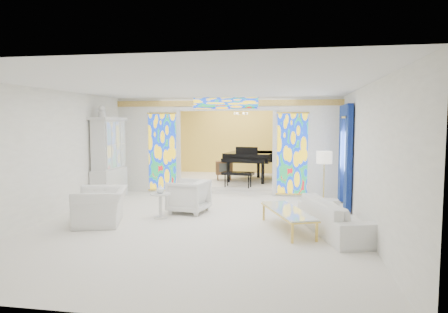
% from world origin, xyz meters
% --- Properties ---
extents(floor, '(12.00, 12.00, 0.00)m').
position_xyz_m(floor, '(0.00, 0.00, 0.00)').
color(floor, white).
rests_on(floor, ground).
extents(ceiling, '(7.00, 12.00, 0.02)m').
position_xyz_m(ceiling, '(0.00, 0.00, 3.00)').
color(ceiling, white).
rests_on(ceiling, wall_back).
extents(wall_back, '(7.00, 0.02, 3.00)m').
position_xyz_m(wall_back, '(0.00, 6.00, 1.50)').
color(wall_back, white).
rests_on(wall_back, floor).
extents(wall_front, '(7.00, 0.02, 3.00)m').
position_xyz_m(wall_front, '(0.00, -6.00, 1.50)').
color(wall_front, white).
rests_on(wall_front, floor).
extents(wall_left, '(0.02, 12.00, 3.00)m').
position_xyz_m(wall_left, '(-3.50, 0.00, 1.50)').
color(wall_left, white).
rests_on(wall_left, floor).
extents(wall_right, '(0.02, 12.00, 3.00)m').
position_xyz_m(wall_right, '(3.50, 0.00, 1.50)').
color(wall_right, white).
rests_on(wall_right, floor).
extents(partition_wall, '(7.00, 0.22, 3.00)m').
position_xyz_m(partition_wall, '(0.00, 2.00, 1.65)').
color(partition_wall, white).
rests_on(partition_wall, floor).
extents(stained_glass_left, '(0.90, 0.04, 2.40)m').
position_xyz_m(stained_glass_left, '(-2.03, 1.89, 1.30)').
color(stained_glass_left, gold).
rests_on(stained_glass_left, partition_wall).
extents(stained_glass_right, '(0.90, 0.04, 2.40)m').
position_xyz_m(stained_glass_right, '(2.03, 1.89, 1.30)').
color(stained_glass_right, gold).
rests_on(stained_glass_right, partition_wall).
extents(stained_glass_transom, '(2.00, 0.04, 0.34)m').
position_xyz_m(stained_glass_transom, '(0.00, 1.89, 2.82)').
color(stained_glass_transom, gold).
rests_on(stained_glass_transom, partition_wall).
extents(alcove_platform, '(6.80, 3.80, 0.18)m').
position_xyz_m(alcove_platform, '(0.00, 4.10, 0.09)').
color(alcove_platform, white).
rests_on(alcove_platform, floor).
extents(gold_curtain_back, '(6.70, 0.10, 2.90)m').
position_xyz_m(gold_curtain_back, '(0.00, 5.88, 1.50)').
color(gold_curtain_back, '#E6C150').
rests_on(gold_curtain_back, wall_back).
extents(chandelier, '(0.48, 0.48, 0.30)m').
position_xyz_m(chandelier, '(0.20, 4.00, 2.55)').
color(chandelier, '#DFBB4E').
rests_on(chandelier, ceiling).
extents(blue_drapes, '(0.14, 1.85, 2.65)m').
position_xyz_m(blue_drapes, '(3.40, 0.70, 1.58)').
color(blue_drapes, navy).
rests_on(blue_drapes, wall_right).
extents(china_cabinet, '(0.56, 1.46, 2.72)m').
position_xyz_m(china_cabinet, '(-3.22, 0.60, 1.17)').
color(china_cabinet, silver).
rests_on(china_cabinet, floor).
extents(armchair_left, '(1.37, 1.47, 0.79)m').
position_xyz_m(armchair_left, '(-2.12, -2.11, 0.39)').
color(armchair_left, white).
rests_on(armchair_left, floor).
extents(armchair_right, '(1.04, 1.02, 0.82)m').
position_xyz_m(armchair_right, '(-0.51, -0.68, 0.41)').
color(armchair_right, white).
rests_on(armchair_right, floor).
extents(sofa, '(1.57, 2.53, 0.69)m').
position_xyz_m(sofa, '(2.95, -2.00, 0.34)').
color(sofa, white).
rests_on(sofa, floor).
extents(side_table, '(0.59, 0.59, 0.59)m').
position_xyz_m(side_table, '(-1.00, -1.38, 0.39)').
color(side_table, silver).
rests_on(side_table, floor).
extents(vase, '(0.21, 0.21, 0.21)m').
position_xyz_m(vase, '(-1.00, -1.38, 0.70)').
color(vase, white).
rests_on(vase, side_table).
extents(coffee_table, '(1.24, 1.99, 0.43)m').
position_xyz_m(coffee_table, '(1.95, -1.91, 0.39)').
color(coffee_table, white).
rests_on(coffee_table, floor).
extents(floor_lamp, '(0.49, 0.49, 1.54)m').
position_xyz_m(floor_lamp, '(2.80, -0.23, 1.32)').
color(floor_lamp, '#DFBB4E').
rests_on(floor_lamp, floor).
extents(grand_piano, '(2.21, 3.14, 1.22)m').
position_xyz_m(grand_piano, '(0.74, 3.99, 1.00)').
color(grand_piano, black).
rests_on(grand_piano, alcove_platform).
extents(tv_console, '(0.67, 0.53, 0.68)m').
position_xyz_m(tv_console, '(-0.36, 3.70, 0.62)').
color(tv_console, brown).
rests_on(tv_console, alcove_platform).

